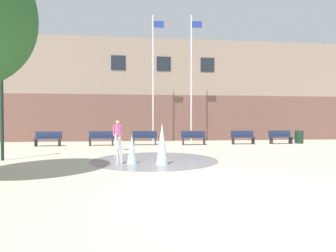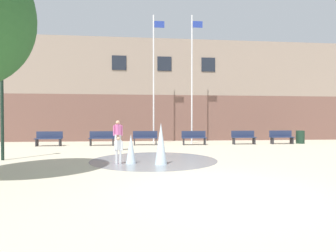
{
  "view_description": "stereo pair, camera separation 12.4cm",
  "coord_description": "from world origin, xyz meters",
  "px_view_note": "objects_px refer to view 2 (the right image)",
  "views": [
    {
      "loc": [
        -1.82,
        -5.71,
        1.56
      ],
      "look_at": [
        -0.37,
        7.97,
        1.3
      ],
      "focal_mm": 28.0,
      "sensor_mm": 36.0,
      "label": 1
    },
    {
      "loc": [
        -1.7,
        -5.72,
        1.56
      ],
      "look_at": [
        -0.37,
        7.97,
        1.3
      ],
      "focal_mm": 28.0,
      "sensor_mm": 36.0,
      "label": 2
    }
  ],
  "objects_px": {
    "park_bench_left_of_flagpoles": "(102,138)",
    "adult_in_red": "(118,133)",
    "lamp_post_left_lane": "(2,90)",
    "park_bench_under_right_flagpole": "(194,138)",
    "park_bench_far_right": "(281,137)",
    "flagpole_right": "(192,76)",
    "trash_can": "(300,137)",
    "flagpole_left": "(154,76)",
    "park_bench_near_trashcan": "(244,137)",
    "child_running": "(119,148)",
    "park_bench_far_left": "(49,138)",
    "park_bench_center": "(145,138)"
  },
  "relations": [
    {
      "from": "park_bench_near_trashcan",
      "to": "lamp_post_left_lane",
      "type": "bearing_deg",
      "value": -153.93
    },
    {
      "from": "park_bench_under_right_flagpole",
      "to": "flagpole_left",
      "type": "xyz_separation_m",
      "value": [
        -2.56,
        1.26,
        4.2
      ]
    },
    {
      "from": "park_bench_under_right_flagpole",
      "to": "lamp_post_left_lane",
      "type": "xyz_separation_m",
      "value": [
        -8.9,
        -5.88,
        2.3
      ]
    },
    {
      "from": "lamp_post_left_lane",
      "to": "trash_can",
      "type": "distance_m",
      "value": 17.76
    },
    {
      "from": "park_bench_near_trashcan",
      "to": "lamp_post_left_lane",
      "type": "distance_m",
      "value": 13.91
    },
    {
      "from": "park_bench_center",
      "to": "trash_can",
      "type": "distance_m",
      "value": 10.75
    },
    {
      "from": "park_bench_far_right",
      "to": "lamp_post_left_lane",
      "type": "relative_size",
      "value": 0.37
    },
    {
      "from": "park_bench_under_right_flagpole",
      "to": "park_bench_left_of_flagpoles",
      "type": "bearing_deg",
      "value": 178.86
    },
    {
      "from": "lamp_post_left_lane",
      "to": "park_bench_under_right_flagpole",
      "type": "bearing_deg",
      "value": 33.42
    },
    {
      "from": "trash_can",
      "to": "flagpole_right",
      "type": "bearing_deg",
      "value": 172.93
    },
    {
      "from": "park_bench_far_right",
      "to": "flagpole_right",
      "type": "distance_m",
      "value": 7.42
    },
    {
      "from": "adult_in_red",
      "to": "park_bench_far_right",
      "type": "bearing_deg",
      "value": -104.0
    },
    {
      "from": "park_bench_far_right",
      "to": "lamp_post_left_lane",
      "type": "distance_m",
      "value": 16.34
    },
    {
      "from": "park_bench_under_right_flagpole",
      "to": "park_bench_near_trashcan",
      "type": "relative_size",
      "value": 1.0
    },
    {
      "from": "trash_can",
      "to": "park_bench_under_right_flagpole",
      "type": "bearing_deg",
      "value": -177.48
    },
    {
      "from": "park_bench_left_of_flagpoles",
      "to": "flagpole_left",
      "type": "relative_size",
      "value": 0.18
    },
    {
      "from": "park_bench_under_right_flagpole",
      "to": "child_running",
      "type": "bearing_deg",
      "value": -120.15
    },
    {
      "from": "adult_in_red",
      "to": "park_bench_far_left",
      "type": "bearing_deg",
      "value": 27.78
    },
    {
      "from": "flagpole_right",
      "to": "park_bench_near_trashcan",
      "type": "bearing_deg",
      "value": -18.55
    },
    {
      "from": "park_bench_center",
      "to": "park_bench_near_trashcan",
      "type": "bearing_deg",
      "value": -0.48
    },
    {
      "from": "park_bench_far_left",
      "to": "child_running",
      "type": "height_order",
      "value": "child_running"
    },
    {
      "from": "park_bench_far_left",
      "to": "lamp_post_left_lane",
      "type": "bearing_deg",
      "value": -87.38
    },
    {
      "from": "lamp_post_left_lane",
      "to": "flagpole_right",
      "type": "bearing_deg",
      "value": 38.33
    },
    {
      "from": "park_bench_far_right",
      "to": "flagpole_right",
      "type": "height_order",
      "value": "flagpole_right"
    },
    {
      "from": "park_bench_near_trashcan",
      "to": "child_running",
      "type": "height_order",
      "value": "child_running"
    },
    {
      "from": "park_bench_left_of_flagpoles",
      "to": "flagpole_right",
      "type": "xyz_separation_m",
      "value": [
        6.04,
        1.14,
        4.25
      ]
    },
    {
      "from": "park_bench_under_right_flagpole",
      "to": "lamp_post_left_lane",
      "type": "bearing_deg",
      "value": -146.58
    },
    {
      "from": "flagpole_left",
      "to": "flagpole_right",
      "type": "relative_size",
      "value": 0.99
    },
    {
      "from": "park_bench_near_trashcan",
      "to": "lamp_post_left_lane",
      "type": "height_order",
      "value": "lamp_post_left_lane"
    },
    {
      "from": "park_bench_far_left",
      "to": "park_bench_center",
      "type": "relative_size",
      "value": 1.0
    },
    {
      "from": "park_bench_far_left",
      "to": "child_running",
      "type": "distance_m",
      "value": 8.87
    },
    {
      "from": "flagpole_left",
      "to": "lamp_post_left_lane",
      "type": "height_order",
      "value": "flagpole_left"
    },
    {
      "from": "park_bench_center",
      "to": "child_running",
      "type": "height_order",
      "value": "child_running"
    },
    {
      "from": "flagpole_left",
      "to": "trash_can",
      "type": "bearing_deg",
      "value": -5.21
    },
    {
      "from": "park_bench_left_of_flagpoles",
      "to": "adult_in_red",
      "type": "bearing_deg",
      "value": -66.55
    },
    {
      "from": "flagpole_left",
      "to": "flagpole_right",
      "type": "height_order",
      "value": "flagpole_right"
    },
    {
      "from": "park_bench_far_right",
      "to": "flagpole_right",
      "type": "xyz_separation_m",
      "value": [
        -5.98,
        1.1,
        4.25
      ]
    },
    {
      "from": "park_bench_far_right",
      "to": "lamp_post_left_lane",
      "type": "bearing_deg",
      "value": -158.08
    },
    {
      "from": "park_bench_under_right_flagpole",
      "to": "adult_in_red",
      "type": "relative_size",
      "value": 1.01
    },
    {
      "from": "lamp_post_left_lane",
      "to": "adult_in_red",
      "type": "bearing_deg",
      "value": 35.77
    },
    {
      "from": "flagpole_left",
      "to": "trash_can",
      "type": "distance_m",
      "value": 11.01
    },
    {
      "from": "lamp_post_left_lane",
      "to": "park_bench_near_trashcan",
      "type": "bearing_deg",
      "value": 26.07
    },
    {
      "from": "park_bench_far_left",
      "to": "park_bench_far_right",
      "type": "relative_size",
      "value": 1.0
    },
    {
      "from": "adult_in_red",
      "to": "flagpole_right",
      "type": "height_order",
      "value": "flagpole_right"
    },
    {
      "from": "park_bench_center",
      "to": "flagpole_left",
      "type": "relative_size",
      "value": 0.18
    },
    {
      "from": "park_bench_under_right_flagpole",
      "to": "park_bench_far_left",
      "type": "bearing_deg",
      "value": 179.39
    },
    {
      "from": "park_bench_under_right_flagpole",
      "to": "adult_in_red",
      "type": "xyz_separation_m",
      "value": [
        -4.65,
        -2.81,
        0.45
      ]
    },
    {
      "from": "park_bench_under_right_flagpole",
      "to": "flagpole_left",
      "type": "bearing_deg",
      "value": 153.85
    },
    {
      "from": "flagpole_right",
      "to": "trash_can",
      "type": "bearing_deg",
      "value": -7.07
    },
    {
      "from": "park_bench_far_left",
      "to": "lamp_post_left_lane",
      "type": "distance_m",
      "value": 6.41
    }
  ]
}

